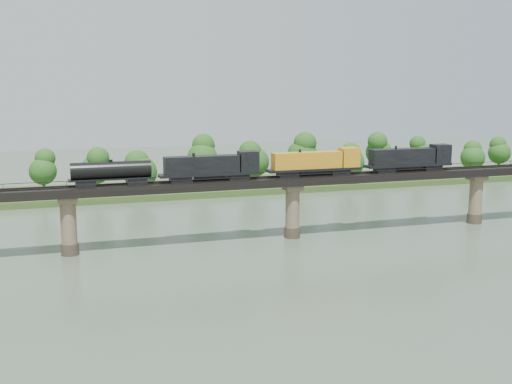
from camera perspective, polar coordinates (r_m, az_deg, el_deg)
name	(u,v)px	position (r m, az deg, el deg)	size (l,w,h in m)	color
ground	(366,286)	(94.09, 9.79, -8.23)	(400.00, 400.00, 0.00)	#3B4B3B
far_bank	(219,187)	(171.72, -3.28, 0.48)	(300.00, 24.00, 1.60)	#2E471C
bridge	(292,209)	(119.22, 3.26, -1.50)	(236.00, 30.00, 11.50)	#473A2D
bridge_superstructure	(293,175)	(118.11, 3.29, 1.52)	(220.00, 4.90, 0.75)	black
far_treeline	(192,160)	(164.40, -5.69, 2.85)	(289.06, 17.54, 13.60)	#382619
freight_train	(281,164)	(117.04, 2.26, 2.48)	(72.81, 2.84, 5.01)	black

